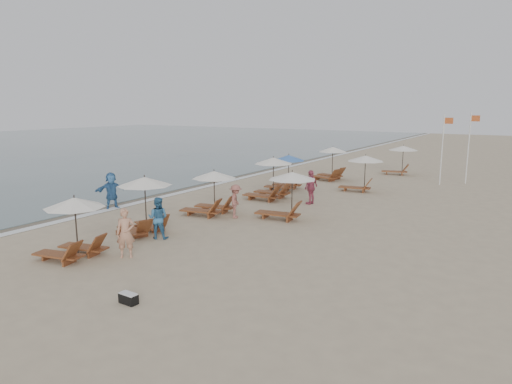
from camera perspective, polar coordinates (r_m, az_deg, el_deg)
The scene contains 20 objects.
ground at distance 16.18m, azimuth 3.48°, elevation -8.20°, with size 160.00×160.00×0.00m, color tan.
wet_sand_band at distance 31.12m, azimuth -8.11°, elevation 0.88°, with size 3.20×140.00×0.01m, color #6B5E4C.
foam_line at distance 30.32m, azimuth -6.22°, elevation 0.68°, with size 0.50×140.00×0.02m, color white.
lounger_station_0 at distance 17.06m, azimuth -21.80°, elevation -4.16°, with size 2.38×2.03×2.18m.
lounger_station_1 at distance 19.44m, azimuth -13.90°, elevation -1.34°, with size 2.43×2.21×2.39m.
lounger_station_2 at distance 22.42m, azimuth -5.71°, elevation -0.22°, with size 2.59×2.26×2.15m.
lounger_station_3 at distance 25.97m, azimuth 1.63°, elevation 1.47°, with size 2.65×2.17×2.38m.
lounger_station_4 at distance 28.97m, azimuth 3.66°, elevation 2.38°, with size 2.42×2.12×2.21m.
lounger_station_5 at distance 33.22m, azimuth 9.05°, elevation 3.37°, with size 2.48×2.29×2.37m.
inland_station_0 at distance 21.29m, azimuth 3.65°, elevation 0.06°, with size 2.80×2.24×2.22m.
inland_station_1 at distance 29.00m, azimuth 12.89°, elevation 2.79°, with size 2.68×2.24×2.22m.
inland_station_2 at distance 36.95m, azimuth 17.39°, elevation 4.22°, with size 2.68×2.24×2.22m.
beachgoer_near at distance 16.63m, azimuth -15.85°, elevation -4.91°, with size 0.64×0.42×1.75m, color tan.
beachgoer_mid_a at distance 18.67m, azimuth -12.05°, elevation -3.16°, with size 0.82×0.64×1.68m, color #316893.
beachgoer_mid_b at distance 21.66m, azimuth -2.52°, elevation -1.16°, with size 1.03×0.59×1.59m, color #98574D.
beachgoer_far_a at distance 24.83m, azimuth 6.84°, elevation 0.60°, with size 1.08×0.45×1.85m, color #A9435B.
waterline_walker at distance 24.77m, azimuth -17.46°, elevation 0.19°, with size 1.74×0.55×1.87m, color #336399.
duffel_bag at distance 13.09m, azimuth -15.53°, elevation -12.56°, with size 0.53×0.28×0.29m.
flag_pole_near at distance 32.96m, azimuth 22.15°, elevation 5.26°, with size 0.60×0.08×4.66m.
flag_pole_far at distance 34.15m, azimuth 24.91°, elevation 5.34°, with size 0.60×0.08×4.80m.
Camera 1 is at (7.22, -13.51, 5.22)m, focal length 32.28 mm.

